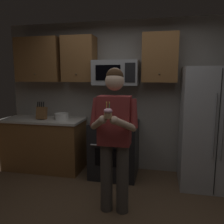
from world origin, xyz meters
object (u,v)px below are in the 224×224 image
microwave (116,73)px  knife_block (42,113)px  refrigerator (212,128)px  bowl_large_white (62,116)px  person (114,133)px  cupcake (108,113)px  oven_range (114,149)px

microwave → knife_block: size_ratio=2.31×
refrigerator → bowl_large_white: bearing=179.1°
person → cupcake: (0.00, -0.33, 0.30)m
microwave → bowl_large_white: (-0.94, -0.12, -0.74)m
microwave → cupcake: 1.56m
refrigerator → knife_block: size_ratio=5.63×
refrigerator → bowl_large_white: refrigerator is taller
microwave → person: microwave is taller
knife_block → bowl_large_white: bearing=4.4°
bowl_large_white → person: 1.54m
cupcake → bowl_large_white: bearing=130.1°
oven_range → person: bearing=-78.5°
bowl_large_white → person: person is taller
knife_block → cupcake: bearing=-41.5°
knife_block → cupcake: cupcake is taller
oven_range → microwave: (0.00, 0.12, 1.26)m
knife_block → person: 1.81m
microwave → refrigerator: size_ratio=0.41×
microwave → bowl_large_white: microwave is taller
oven_range → cupcake: bearing=-81.2°
bowl_large_white → knife_block: bearing=-175.6°
microwave → refrigerator: 1.72m
microwave → knife_block: (-1.29, -0.15, -0.69)m
person → bowl_large_white: bearing=138.0°
knife_block → bowl_large_white: (0.36, 0.03, -0.05)m
bowl_large_white → microwave: bearing=7.4°
microwave → cupcake: bearing=-81.9°
cupcake → person: bearing=90.0°
cupcake → knife_block: bearing=138.5°
microwave → refrigerator: (1.50, -0.16, -0.82)m
knife_block → microwave: bearing=6.6°
refrigerator → person: 1.63m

